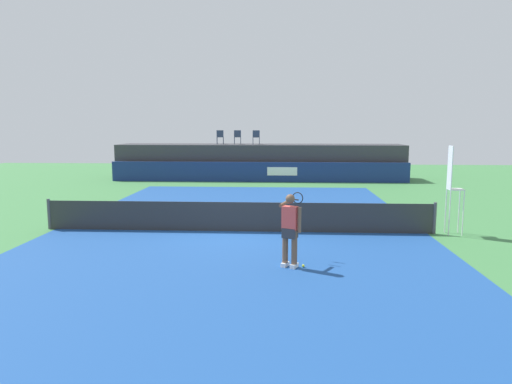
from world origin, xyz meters
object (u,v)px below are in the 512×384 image
(net_post_far, at_px, (435,218))
(tennis_ball, at_px, (303,266))
(umpire_chair, at_px, (452,184))
(spectator_chair_center, at_px, (256,137))
(spectator_chair_far_left, at_px, (220,136))
(spectator_chair_left, at_px, (238,136))
(tennis_player, at_px, (290,228))
(net_post_near, at_px, (49,214))

(net_post_far, height_order, tennis_ball, net_post_far)
(umpire_chair, xyz_separation_m, net_post_far, (-0.48, -0.01, -1.09))
(spectator_chair_center, xyz_separation_m, umpire_chair, (6.92, -15.08, -1.11))
(spectator_chair_far_left, bearing_deg, umpire_chair, -58.91)
(spectator_chair_center, height_order, net_post_far, spectator_chair_center)
(spectator_chair_left, xyz_separation_m, tennis_player, (3.08, -19.19, -1.73))
(spectator_chair_center, bearing_deg, spectator_chair_far_left, 173.56)
(spectator_chair_far_left, distance_m, net_post_far, 17.81)
(umpire_chair, bearing_deg, net_post_near, -179.98)
(spectator_chair_left, bearing_deg, spectator_chair_center, -16.43)
(spectator_chair_center, height_order, tennis_ball, spectator_chair_center)
(tennis_player, bearing_deg, spectator_chair_far_left, 102.39)
(spectator_chair_far_left, bearing_deg, tennis_player, -77.61)
(spectator_chair_center, height_order, tennis_player, spectator_chair_center)
(spectator_chair_far_left, xyz_separation_m, spectator_chair_center, (2.33, -0.26, 0.00))
(net_post_far, xyz_separation_m, tennis_player, (-4.58, -3.74, 0.46))
(tennis_ball, bearing_deg, spectator_chair_far_left, 103.27)
(spectator_chair_far_left, relative_size, net_post_near, 0.89)
(spectator_chair_left, height_order, tennis_ball, spectator_chair_left)
(spectator_chair_left, bearing_deg, tennis_player, -80.88)
(spectator_chair_left, bearing_deg, net_post_far, -63.63)
(spectator_chair_left, relative_size, umpire_chair, 0.32)
(umpire_chair, height_order, tennis_player, umpire_chair)
(spectator_chair_center, distance_m, tennis_ball, 19.17)
(spectator_chair_far_left, distance_m, spectator_chair_left, 1.12)
(spectator_chair_center, distance_m, tennis_player, 19.00)
(spectator_chair_far_left, height_order, tennis_ball, spectator_chair_far_left)
(umpire_chair, bearing_deg, spectator_chair_left, 117.80)
(umpire_chair, height_order, net_post_near, umpire_chair)
(spectator_chair_far_left, relative_size, tennis_player, 0.50)
(spectator_chair_left, height_order, umpire_chair, spectator_chair_left)
(umpire_chair, xyz_separation_m, tennis_ball, (-4.74, -3.78, -1.55))
(spectator_chair_left, height_order, net_post_near, spectator_chair_left)
(umpire_chair, bearing_deg, tennis_player, -143.45)
(umpire_chair, bearing_deg, spectator_chair_center, 114.66)
(spectator_chair_far_left, distance_m, net_post_near, 15.92)
(spectator_chair_far_left, height_order, spectator_chair_left, same)
(tennis_player, xyz_separation_m, tennis_ball, (0.32, -0.03, -0.92))
(spectator_chair_left, height_order, spectator_chair_center, same)
(spectator_chair_left, bearing_deg, umpire_chair, -62.20)
(umpire_chair, distance_m, net_post_near, 12.93)
(net_post_near, distance_m, net_post_far, 12.40)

